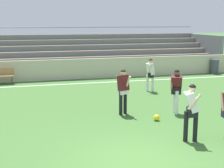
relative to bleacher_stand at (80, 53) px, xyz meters
The scene contains 10 objects.
ground_plane 15.00m from the bleacher_stand, 94.26° to the right, with size 160.00×160.00×0.00m, color #3D662D.
field_line_sideline 4.76m from the bleacher_stand, 104.00° to the right, with size 44.00×0.12×0.01m, color white.
sideline_wall 3.27m from the bleacher_stand, 110.30° to the right, with size 48.00×0.16×1.21m, color beige.
bleacher_stand is the anchor object (origin of this frame).
trash_bin 9.01m from the bleacher_stand, 21.81° to the right, with size 0.54×0.54×0.95m, color #3D424C.
player_dark_deep_cover 10.89m from the bleacher_stand, 91.31° to the right, with size 0.46×0.56×1.70m.
player_dark_overlapping 11.41m from the bleacher_stand, 81.42° to the right, with size 0.59×0.52×1.67m.
player_white_trailing_run 14.10m from the bleacher_stand, 86.72° to the right, with size 0.49×0.57×1.69m.
player_white_challenging 7.71m from the bleacher_stand, 73.33° to the right, with size 0.54×0.45×1.63m.
soccer_ball 12.03m from the bleacher_stand, 86.88° to the right, with size 0.22×0.22×0.22m, color yellow.
Camera 1 is at (-2.57, -7.21, 3.41)m, focal length 52.22 mm.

